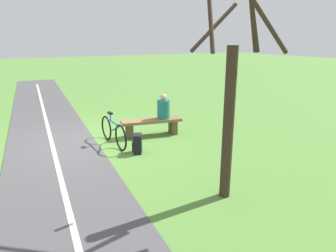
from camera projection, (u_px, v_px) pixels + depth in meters
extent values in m
plane|color=#548438|center=(82.00, 142.00, 8.11)|extent=(80.00, 80.00, 0.00)
cube|color=#4C494C|center=(75.00, 236.00, 4.26)|extent=(4.92, 36.06, 0.02)
cube|color=silver|center=(75.00, 235.00, 4.25)|extent=(2.52, 31.92, 0.00)
cube|color=brown|center=(151.00, 121.00, 8.58)|extent=(1.78, 0.76, 0.08)
cube|color=brown|center=(173.00, 127.00, 8.84)|extent=(0.23, 0.42, 0.40)
cube|color=brown|center=(129.00, 131.00, 8.45)|extent=(0.23, 0.42, 0.40)
cylinder|color=#1E6B66|center=(163.00, 109.00, 8.60)|extent=(0.42, 0.42, 0.53)
sphere|color=tan|center=(163.00, 97.00, 8.50)|extent=(0.19, 0.19, 0.19)
torus|color=black|center=(121.00, 138.00, 7.43)|extent=(0.08, 0.67, 0.67)
torus|color=black|center=(106.00, 128.00, 8.24)|extent=(0.08, 0.67, 0.67)
cylinder|color=#1E51A3|center=(113.00, 122.00, 7.76)|extent=(0.08, 0.85, 0.04)
cylinder|color=#1E51A3|center=(115.00, 129.00, 7.68)|extent=(0.07, 0.61, 0.31)
cylinder|color=#1E51A3|center=(110.00, 117.00, 7.85)|extent=(0.03, 0.03, 0.20)
cube|color=black|center=(110.00, 113.00, 7.82)|extent=(0.09, 0.20, 0.05)
cube|color=black|center=(138.00, 144.00, 7.32)|extent=(0.31, 0.36, 0.47)
cube|color=black|center=(133.00, 146.00, 7.33)|extent=(0.14, 0.21, 0.21)
cylinder|color=#38281E|center=(228.00, 126.00, 5.01)|extent=(0.19, 0.19, 2.60)
cylinder|color=#38281E|center=(259.00, 10.00, 4.03)|extent=(1.15, 0.17, 1.17)
cylinder|color=#38281E|center=(254.00, 21.00, 4.39)|extent=(0.61, 0.36, 0.93)
cylinder|color=#38281E|center=(253.00, 23.00, 4.42)|extent=(0.56, 0.39, 0.88)
cylinder|color=#38281E|center=(210.00, 9.00, 4.48)|extent=(0.42, 0.76, 1.27)
cylinder|color=#38281E|center=(214.00, 27.00, 4.94)|extent=(0.96, 0.13, 0.80)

